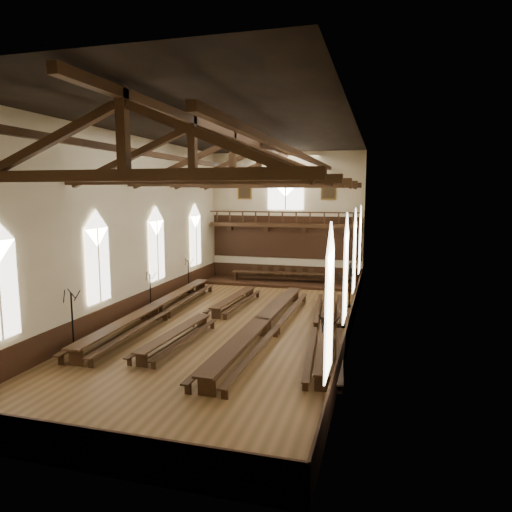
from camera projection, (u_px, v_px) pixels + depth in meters
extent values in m
plane|color=brown|center=(234.00, 326.00, 23.83)|extent=(26.00, 26.00, 0.00)
plane|color=beige|center=(286.00, 217.00, 35.55)|extent=(12.00, 0.00, 12.00)
plane|color=beige|center=(60.00, 274.00, 10.74)|extent=(12.00, 0.00, 12.00)
plane|color=beige|center=(128.00, 228.00, 24.73)|extent=(0.00, 26.00, 26.00)
plane|color=beige|center=(354.00, 233.00, 21.56)|extent=(0.00, 26.00, 26.00)
plane|color=black|center=(233.00, 129.00, 22.45)|extent=(26.00, 26.00, 0.00)
cube|color=#351C10|center=(285.00, 273.00, 36.12)|extent=(11.90, 0.08, 1.20)
cube|color=#351C10|center=(71.00, 447.00, 11.38)|extent=(11.90, 0.08, 1.20)
cube|color=#351C10|center=(132.00, 307.00, 25.33)|extent=(0.08, 25.90, 1.20)
cube|color=#351C10|center=(350.00, 323.00, 22.17)|extent=(0.08, 25.90, 1.20)
cube|color=white|center=(98.00, 266.00, 22.06)|extent=(0.05, 1.80, 3.60)
cube|color=white|center=(96.00, 228.00, 21.81)|extent=(0.05, 1.80, 1.80)
cylinder|color=beige|center=(99.00, 266.00, 22.05)|extent=(0.08, 0.08, 3.60)
cube|color=white|center=(157.00, 251.00, 27.79)|extent=(0.05, 1.80, 3.60)
cube|color=white|center=(156.00, 221.00, 27.54)|extent=(0.05, 1.80, 1.80)
cylinder|color=beige|center=(158.00, 251.00, 27.78)|extent=(0.08, 0.08, 3.60)
cube|color=white|center=(196.00, 241.00, 33.52)|extent=(0.05, 1.80, 3.60)
cube|color=white|center=(195.00, 216.00, 33.27)|extent=(0.05, 1.80, 1.80)
cylinder|color=beige|center=(196.00, 241.00, 33.50)|extent=(0.08, 0.08, 3.60)
cube|color=white|center=(329.00, 314.00, 13.21)|extent=(0.05, 1.80, 3.60)
cube|color=white|center=(331.00, 253.00, 12.96)|extent=(0.05, 1.80, 1.80)
cylinder|color=beige|center=(328.00, 314.00, 13.22)|extent=(0.08, 0.08, 3.60)
cube|color=white|center=(346.00, 278.00, 18.94)|extent=(0.05, 1.80, 3.60)
cube|color=white|center=(347.00, 234.00, 18.69)|extent=(0.05, 1.80, 1.80)
cylinder|color=beige|center=(345.00, 278.00, 18.95)|extent=(0.08, 0.08, 3.60)
cube|color=white|center=(354.00, 258.00, 24.67)|extent=(0.05, 1.80, 3.60)
cube|color=white|center=(355.00, 225.00, 24.42)|extent=(0.05, 1.80, 1.80)
cylinder|color=beige|center=(354.00, 258.00, 24.68)|extent=(0.08, 0.08, 3.60)
cube|color=white|center=(360.00, 246.00, 30.39)|extent=(0.05, 1.80, 3.60)
cube|color=white|center=(361.00, 219.00, 30.15)|extent=(0.05, 1.80, 1.80)
cylinder|color=beige|center=(359.00, 246.00, 30.40)|extent=(0.08, 0.08, 3.60)
cube|color=white|center=(286.00, 194.00, 35.21)|extent=(2.80, 0.05, 2.40)
cube|color=white|center=(286.00, 178.00, 35.04)|extent=(2.80, 0.05, 2.80)
cylinder|color=beige|center=(285.00, 194.00, 35.17)|extent=(0.10, 0.10, 2.40)
cube|color=#3C2113|center=(284.00, 225.00, 35.01)|extent=(11.80, 1.20, 0.20)
cube|color=#351C10|center=(285.00, 237.00, 35.71)|extent=(11.80, 0.10, 3.30)
cube|color=#3C2113|center=(282.00, 212.00, 34.35)|extent=(11.60, 0.12, 0.10)
cube|color=#3C2113|center=(282.00, 224.00, 34.48)|extent=(11.60, 0.12, 0.10)
cube|color=#3C2113|center=(230.00, 227.00, 36.62)|extent=(0.35, 0.40, 0.50)
cube|color=#3C2113|center=(266.00, 228.00, 35.83)|extent=(0.35, 0.40, 0.50)
cube|color=#3C2113|center=(304.00, 229.00, 35.03)|extent=(0.35, 0.40, 0.50)
cube|color=#3C2113|center=(344.00, 230.00, 34.24)|extent=(0.35, 0.40, 0.50)
cube|color=brown|center=(245.00, 190.00, 36.05)|extent=(1.15, 0.06, 1.45)
cube|color=black|center=(245.00, 190.00, 36.01)|extent=(0.95, 0.04, 1.25)
cube|color=brown|center=(329.00, 190.00, 34.30)|extent=(1.15, 0.06, 1.45)
cube|color=black|center=(329.00, 190.00, 34.27)|extent=(0.95, 0.04, 1.25)
cube|color=#3C2113|center=(125.00, 175.00, 13.27)|extent=(11.70, 0.35, 0.35)
cube|color=#3C2113|center=(123.00, 129.00, 13.09)|extent=(0.30, 0.30, 2.40)
cube|color=#3C2113|center=(40.00, 146.00, 13.91)|extent=(5.44, 0.26, 2.40)
cube|color=#3C2113|center=(217.00, 141.00, 12.38)|extent=(5.44, 0.26, 2.40)
cube|color=#3C2113|center=(193.00, 180.00, 18.04)|extent=(11.70, 0.35, 0.35)
cube|color=#3C2113|center=(192.00, 146.00, 17.86)|extent=(0.30, 0.30, 2.40)
cube|color=#3C2113|center=(128.00, 158.00, 18.68)|extent=(5.44, 0.26, 2.40)
cube|color=#3C2113|center=(263.00, 155.00, 17.15)|extent=(5.44, 0.26, 2.40)
cube|color=#3C2113|center=(233.00, 183.00, 22.81)|extent=(11.70, 0.35, 0.35)
cube|color=#3C2113|center=(233.00, 156.00, 22.63)|extent=(0.30, 0.30, 2.40)
cube|color=#3C2113|center=(180.00, 165.00, 23.45)|extent=(5.44, 0.26, 2.40)
cube|color=#3C2113|center=(290.00, 163.00, 21.93)|extent=(5.44, 0.26, 2.40)
cube|color=#3C2113|center=(259.00, 184.00, 27.59)|extent=(11.70, 0.35, 0.35)
cube|color=#3C2113|center=(259.00, 162.00, 27.41)|extent=(0.30, 0.30, 2.40)
cube|color=#3C2113|center=(214.00, 170.00, 28.22)|extent=(5.44, 0.26, 2.40)
cube|color=#3C2113|center=(306.00, 169.00, 26.70)|extent=(5.44, 0.26, 2.40)
cube|color=#3C2113|center=(277.00, 186.00, 32.36)|extent=(11.70, 0.35, 0.35)
cube|color=#3C2113|center=(277.00, 167.00, 32.18)|extent=(0.30, 0.30, 2.40)
cube|color=#3C2113|center=(239.00, 173.00, 33.00)|extent=(5.44, 0.26, 2.40)
cube|color=#3C2113|center=(318.00, 172.00, 31.47)|extent=(5.44, 0.26, 2.40)
cube|color=#3C2113|center=(171.00, 158.00, 23.52)|extent=(0.25, 25.70, 0.25)
cube|color=#3C2113|center=(300.00, 155.00, 21.74)|extent=(0.25, 25.70, 0.25)
cube|color=#3C2113|center=(233.00, 135.00, 22.50)|extent=(0.30, 25.70, 0.30)
cube|color=#3C2113|center=(118.00, 323.00, 21.54)|extent=(1.04, 7.64, 0.09)
cube|color=#3C2113|center=(71.00, 357.00, 18.33)|extent=(0.65, 0.11, 0.73)
cube|color=#3C2113|center=(153.00, 313.00, 24.87)|extent=(0.65, 0.11, 0.73)
cube|color=#3C2113|center=(118.00, 334.00, 21.61)|extent=(0.33, 6.74, 0.09)
cube|color=#3C2113|center=(105.00, 329.00, 21.74)|extent=(0.58, 7.62, 0.07)
cube|color=#3C2113|center=(55.00, 359.00, 18.45)|extent=(0.25, 0.08, 0.42)
cube|color=#3C2113|center=(142.00, 315.00, 25.10)|extent=(0.25, 0.08, 0.42)
cube|color=#3C2113|center=(131.00, 331.00, 21.43)|extent=(0.58, 7.62, 0.07)
cube|color=#3C2113|center=(85.00, 362.00, 18.14)|extent=(0.25, 0.08, 0.42)
cube|color=#3C2113|center=(165.00, 317.00, 24.79)|extent=(0.25, 0.08, 0.42)
cube|color=#3C2113|center=(183.00, 291.00, 28.60)|extent=(1.04, 7.64, 0.09)
cube|color=#3C2113|center=(158.00, 311.00, 25.39)|extent=(0.65, 0.11, 0.73)
cube|color=#3C2113|center=(204.00, 287.00, 31.93)|extent=(0.65, 0.11, 0.73)
cube|color=#3C2113|center=(183.00, 299.00, 28.67)|extent=(0.33, 6.74, 0.09)
cube|color=#3C2113|center=(173.00, 295.00, 28.80)|extent=(0.58, 7.62, 0.07)
cube|color=#3C2113|center=(146.00, 313.00, 25.51)|extent=(0.25, 0.08, 0.42)
cube|color=#3C2113|center=(195.00, 288.00, 32.16)|extent=(0.25, 0.08, 0.42)
cube|color=#3C2113|center=(193.00, 297.00, 28.49)|extent=(0.58, 7.62, 0.07)
cube|color=#3C2113|center=(169.00, 315.00, 25.21)|extent=(0.25, 0.08, 0.42)
cube|color=#3C2113|center=(213.00, 289.00, 31.85)|extent=(0.25, 0.08, 0.42)
cube|color=#3C2113|center=(180.00, 332.00, 20.67)|extent=(0.94, 6.25, 0.07)
cube|color=#3C2113|center=(150.00, 361.00, 18.05)|extent=(0.53, 0.10, 0.60)
cube|color=#3C2113|center=(203.00, 322.00, 23.39)|extent=(0.53, 0.10, 0.60)
cube|color=#3C2113|center=(180.00, 341.00, 20.73)|extent=(0.36, 5.51, 0.07)
cube|color=#3C2113|center=(169.00, 336.00, 20.88)|extent=(0.57, 6.23, 0.05)
cube|color=#3C2113|center=(137.00, 363.00, 18.19)|extent=(0.20, 0.07, 0.35)
cube|color=#3C2113|center=(194.00, 324.00, 23.62)|extent=(0.20, 0.07, 0.35)
cube|color=#3C2113|center=(191.00, 339.00, 20.54)|extent=(0.57, 6.23, 0.05)
cube|color=#3C2113|center=(162.00, 366.00, 17.85)|extent=(0.20, 0.07, 0.35)
cube|color=#3C2113|center=(213.00, 325.00, 23.28)|extent=(0.20, 0.07, 0.35)
cube|color=#3C2113|center=(232.00, 297.00, 27.74)|extent=(0.94, 6.25, 0.07)
cube|color=#3C2113|center=(216.00, 313.00, 25.11)|extent=(0.53, 0.10, 0.60)
cube|color=#3C2113|center=(245.00, 292.00, 30.45)|extent=(0.53, 0.10, 0.60)
cube|color=#3C2113|center=(232.00, 303.00, 27.79)|extent=(0.36, 5.51, 0.07)
cube|color=#3C2113|center=(223.00, 300.00, 27.94)|extent=(0.57, 6.23, 0.05)
cube|color=#3C2113|center=(206.00, 315.00, 25.26)|extent=(0.20, 0.07, 0.35)
cube|color=#3C2113|center=(237.00, 293.00, 30.69)|extent=(0.20, 0.07, 0.35)
cube|color=#3C2113|center=(240.00, 301.00, 27.60)|extent=(0.57, 6.23, 0.05)
cube|color=#3C2113|center=(225.00, 317.00, 24.91)|extent=(0.20, 0.07, 0.35)
cube|color=#3C2113|center=(253.00, 295.00, 30.34)|extent=(0.20, 0.07, 0.35)
cube|color=#3C2113|center=(241.00, 343.00, 18.71)|extent=(0.91, 7.61, 0.09)
cube|color=#3C2113|center=(211.00, 386.00, 15.51)|extent=(0.65, 0.10, 0.73)
cube|color=#3C2113|center=(262.00, 329.00, 22.03)|extent=(0.65, 0.10, 0.73)
cube|color=#3C2113|center=(241.00, 355.00, 18.78)|extent=(0.22, 6.73, 0.09)
cube|color=#3C2113|center=(225.00, 349.00, 18.95)|extent=(0.45, 7.60, 0.07)
cube|color=#3C2113|center=(192.00, 389.00, 15.67)|extent=(0.24, 0.08, 0.42)
cube|color=#3C2113|center=(249.00, 331.00, 22.30)|extent=(0.24, 0.08, 0.42)
cube|color=#3C2113|center=(256.00, 352.00, 18.57)|extent=(0.45, 7.60, 0.07)
cube|color=#3C2113|center=(229.00, 394.00, 15.29)|extent=(0.24, 0.08, 0.42)
cube|color=#3C2113|center=(276.00, 333.00, 21.91)|extent=(0.24, 0.08, 0.42)
cube|color=#3C2113|center=(280.00, 302.00, 25.78)|extent=(0.91, 7.61, 0.09)
cube|color=#3C2113|center=(265.00, 326.00, 22.57)|extent=(0.65, 0.10, 0.73)
cube|color=#3C2113|center=(291.00, 296.00, 29.10)|extent=(0.65, 0.10, 0.73)
cube|color=#3C2113|center=(280.00, 311.00, 25.85)|extent=(0.22, 6.73, 0.09)
cube|color=#3C2113|center=(268.00, 307.00, 26.01)|extent=(0.45, 7.60, 0.07)
cube|color=#3C2113|center=(251.00, 328.00, 22.73)|extent=(0.24, 0.08, 0.42)
cube|color=#3C2113|center=(281.00, 297.00, 29.36)|extent=(0.24, 0.08, 0.42)
cube|color=#3C2113|center=(291.00, 308.00, 25.63)|extent=(0.45, 7.60, 0.07)
cube|color=#3C2113|center=(278.00, 330.00, 22.35)|extent=(0.24, 0.08, 0.42)
cube|color=#3C2113|center=(302.00, 299.00, 28.98)|extent=(0.24, 0.08, 0.42)
cube|color=#3C2113|center=(316.00, 344.00, 18.87)|extent=(1.28, 6.69, 0.08)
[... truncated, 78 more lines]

